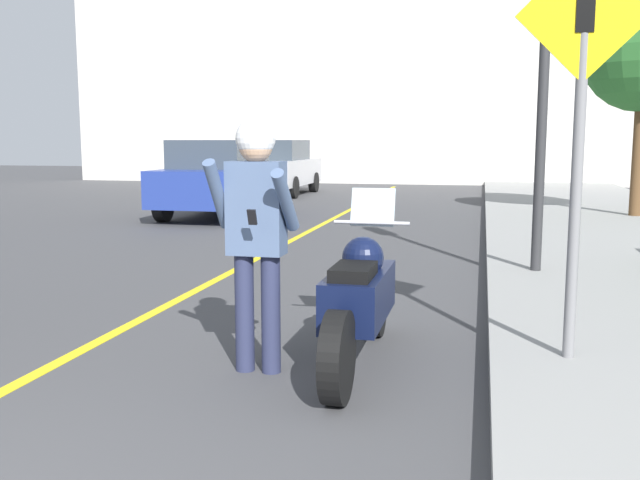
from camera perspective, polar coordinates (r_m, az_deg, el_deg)
road_center_line at (r=8.56m, az=-8.74°, el=-3.39°), size 0.12×36.00×0.01m
building_backdrop at (r=27.99m, az=7.84°, el=12.12°), size 28.00×1.20×7.45m
motorcycle at (r=5.35m, az=3.18°, el=-4.75°), size 0.62×2.26×1.29m
person_biker at (r=5.09m, az=-5.13°, el=1.90°), size 0.59×0.49×1.84m
crossing_sign at (r=5.22m, az=20.08°, el=9.29°), size 0.91×0.08×2.81m
traffic_light at (r=8.76m, az=17.60°, el=15.31°), size 0.26×0.30×3.90m
parked_car_blue at (r=15.89m, az=-7.86°, el=4.95°), size 1.88×4.20×1.68m
parked_car_silver at (r=22.08m, az=-3.41°, el=5.85°), size 1.88×4.20×1.68m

